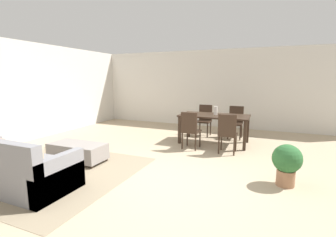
{
  "coord_description": "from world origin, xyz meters",
  "views": [
    {
      "loc": [
        1.65,
        -3.51,
        1.7
      ],
      "look_at": [
        -0.5,
        1.56,
        0.79
      ],
      "focal_mm": 25.62,
      "sensor_mm": 36.0,
      "label": 1
    }
  ],
  "objects_px": {
    "potted_plant": "(287,162)",
    "dining_chair_far_right": "(236,120)",
    "couch": "(10,169)",
    "dining_chair_far_left": "(205,118)",
    "vase_centerpiece": "(216,111)",
    "dining_chair_near_left": "(190,128)",
    "dining_chair_near_right": "(227,132)",
    "ottoman_table": "(78,151)",
    "dining_table": "(214,118)"
  },
  "relations": [
    {
      "from": "dining_table",
      "to": "dining_chair_near_left",
      "type": "distance_m",
      "value": 0.91
    },
    {
      "from": "dining_chair_far_right",
      "to": "dining_chair_near_right",
      "type": "bearing_deg",
      "value": -89.05
    },
    {
      "from": "couch",
      "to": "dining_chair_far_right",
      "type": "relative_size",
      "value": 2.3
    },
    {
      "from": "vase_centerpiece",
      "to": "potted_plant",
      "type": "height_order",
      "value": "vase_centerpiece"
    },
    {
      "from": "dining_table",
      "to": "dining_chair_far_left",
      "type": "height_order",
      "value": "dining_chair_far_left"
    },
    {
      "from": "ottoman_table",
      "to": "couch",
      "type": "bearing_deg",
      "value": -95.33
    },
    {
      "from": "couch",
      "to": "dining_chair_far_left",
      "type": "relative_size",
      "value": 2.3
    },
    {
      "from": "couch",
      "to": "ottoman_table",
      "type": "xyz_separation_m",
      "value": [
        0.12,
        1.33,
        -0.07
      ]
    },
    {
      "from": "dining_table",
      "to": "dining_chair_near_right",
      "type": "relative_size",
      "value": 1.93
    },
    {
      "from": "dining_chair_near_left",
      "to": "couch",
      "type": "bearing_deg",
      "value": -123.11
    },
    {
      "from": "potted_plant",
      "to": "dining_chair_far_right",
      "type": "bearing_deg",
      "value": 111.7
    },
    {
      "from": "couch",
      "to": "vase_centerpiece",
      "type": "bearing_deg",
      "value": 58.11
    },
    {
      "from": "ottoman_table",
      "to": "dining_chair_near_right",
      "type": "distance_m",
      "value": 3.28
    },
    {
      "from": "dining_chair_far_right",
      "to": "ottoman_table",
      "type": "bearing_deg",
      "value": -129.39
    },
    {
      "from": "ottoman_table",
      "to": "dining_chair_near_right",
      "type": "relative_size",
      "value": 1.28
    },
    {
      "from": "couch",
      "to": "dining_chair_far_left",
      "type": "xyz_separation_m",
      "value": [
        1.95,
        4.68,
        0.23
      ]
    },
    {
      "from": "dining_chair_near_left",
      "to": "dining_chair_far_right",
      "type": "distance_m",
      "value": 1.82
    },
    {
      "from": "vase_centerpiece",
      "to": "potted_plant",
      "type": "xyz_separation_m",
      "value": [
        1.6,
        -2.19,
        -0.48
      ]
    },
    {
      "from": "potted_plant",
      "to": "dining_table",
      "type": "bearing_deg",
      "value": 127.25
    },
    {
      "from": "dining_table",
      "to": "ottoman_table",
      "type": "bearing_deg",
      "value": -132.05
    },
    {
      "from": "couch",
      "to": "potted_plant",
      "type": "height_order",
      "value": "couch"
    },
    {
      "from": "couch",
      "to": "dining_chair_far_left",
      "type": "height_order",
      "value": "dining_chair_far_left"
    },
    {
      "from": "dining_chair_near_left",
      "to": "dining_chair_near_right",
      "type": "bearing_deg",
      "value": -1.57
    },
    {
      "from": "ottoman_table",
      "to": "dining_chair_far_right",
      "type": "distance_m",
      "value": 4.34
    },
    {
      "from": "dining_chair_near_left",
      "to": "ottoman_table",
      "type": "bearing_deg",
      "value": -137.16
    },
    {
      "from": "dining_chair_near_right",
      "to": "vase_centerpiece",
      "type": "distance_m",
      "value": 1.04
    },
    {
      "from": "dining_chair_near_left",
      "to": "dining_chair_near_right",
      "type": "relative_size",
      "value": 1.0
    },
    {
      "from": "potted_plant",
      "to": "dining_chair_near_left",
      "type": "bearing_deg",
      "value": 146.55
    },
    {
      "from": "dining_chair_near_right",
      "to": "potted_plant",
      "type": "bearing_deg",
      "value": -49.08
    },
    {
      "from": "vase_centerpiece",
      "to": "potted_plant",
      "type": "distance_m",
      "value": 2.75
    },
    {
      "from": "dining_chair_near_right",
      "to": "potted_plant",
      "type": "xyz_separation_m",
      "value": [
        1.14,
        -1.32,
        -0.12
      ]
    },
    {
      "from": "dining_chair_near_right",
      "to": "potted_plant",
      "type": "height_order",
      "value": "dining_chair_near_right"
    },
    {
      "from": "dining_chair_far_left",
      "to": "dining_chair_far_right",
      "type": "height_order",
      "value": "same"
    },
    {
      "from": "couch",
      "to": "dining_chair_near_right",
      "type": "height_order",
      "value": "dining_chair_near_right"
    },
    {
      "from": "dining_table",
      "to": "dining_chair_near_left",
      "type": "relative_size",
      "value": 1.93
    },
    {
      "from": "dining_chair_far_right",
      "to": "vase_centerpiece",
      "type": "xyz_separation_m",
      "value": [
        -0.43,
        -0.76,
        0.35
      ]
    },
    {
      "from": "ottoman_table",
      "to": "vase_centerpiece",
      "type": "xyz_separation_m",
      "value": [
        2.31,
        2.59,
        0.65
      ]
    },
    {
      "from": "potted_plant",
      "to": "dining_chair_far_left",
      "type": "bearing_deg",
      "value": 125.33
    },
    {
      "from": "ottoman_table",
      "to": "dining_chair_far_right",
      "type": "relative_size",
      "value": 1.28
    },
    {
      "from": "ottoman_table",
      "to": "vase_centerpiece",
      "type": "bearing_deg",
      "value": 48.18
    },
    {
      "from": "dining_chair_far_right",
      "to": "potted_plant",
      "type": "height_order",
      "value": "dining_chair_far_right"
    },
    {
      "from": "dining_chair_near_right",
      "to": "potted_plant",
      "type": "relative_size",
      "value": 1.35
    },
    {
      "from": "ottoman_table",
      "to": "dining_chair_far_left",
      "type": "relative_size",
      "value": 1.28
    },
    {
      "from": "dining_chair_far_left",
      "to": "vase_centerpiece",
      "type": "xyz_separation_m",
      "value": [
        0.48,
        -0.76,
        0.35
      ]
    },
    {
      "from": "ottoman_table",
      "to": "vase_centerpiece",
      "type": "height_order",
      "value": "vase_centerpiece"
    },
    {
      "from": "dining_chair_near_right",
      "to": "dining_chair_far_right",
      "type": "distance_m",
      "value": 1.62
    },
    {
      "from": "dining_chair_far_right",
      "to": "couch",
      "type": "bearing_deg",
      "value": -121.55
    },
    {
      "from": "ottoman_table",
      "to": "dining_chair_far_right",
      "type": "bearing_deg",
      "value": 50.61
    },
    {
      "from": "dining_table",
      "to": "dining_chair_near_right",
      "type": "height_order",
      "value": "dining_chair_near_right"
    },
    {
      "from": "ottoman_table",
      "to": "dining_chair_near_right",
      "type": "bearing_deg",
      "value": 31.82
    }
  ]
}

